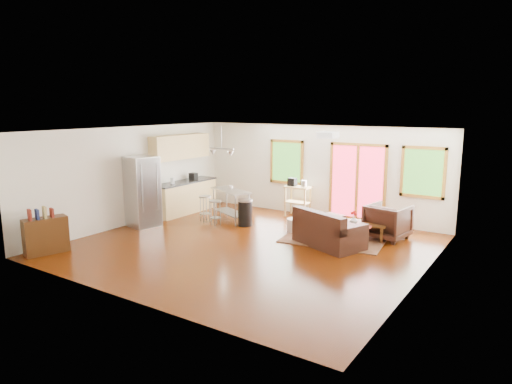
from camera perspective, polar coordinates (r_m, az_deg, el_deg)
The scene contains 28 objects.
floor at distance 10.42m, azimuth -0.91°, elevation -6.81°, with size 7.50×7.00×0.02m, color #381402.
ceiling at distance 9.95m, azimuth -0.96°, elevation 7.74°, with size 7.50×7.00×0.02m, color white.
back_wall at distance 13.11m, azimuth 7.75°, elevation 2.61°, with size 7.50×0.02×2.60m, color silver.
left_wall at distance 12.58m, azimuth -15.24°, elevation 1.99°, with size 0.02×7.00×2.60m, color silver.
right_wall at distance 8.60m, azimuth 20.25°, elevation -2.22°, with size 0.02×7.00×2.60m, color silver.
front_wall at distance 7.53m, azimuth -16.19°, elevation -3.76°, with size 7.50×0.02×2.60m, color silver.
window_left at distance 13.50m, azimuth 3.84°, elevation 3.77°, with size 1.10×0.05×1.30m.
french_doors at distance 12.63m, azimuth 12.53°, elevation 1.23°, with size 1.60×0.05×2.10m.
window_right at distance 12.08m, azimuth 20.16°, elevation 2.32°, with size 1.10×0.05×1.30m.
rug at distance 11.14m, azimuth 9.81°, elevation -5.69°, with size 2.31×1.78×0.02m, color #4A5E35.
loveseat at distance 10.45m, azimuth 8.95°, elevation -4.95°, with size 1.77×1.40×0.83m.
coffee_table at distance 11.09m, azimuth 13.14°, elevation -4.00°, with size 1.20×0.94×0.42m.
armchair at distance 11.29m, azimuth 16.15°, elevation -3.38°, with size 0.90×0.84×0.92m, color black.
ottoman at distance 11.93m, azimuth 9.31°, elevation -3.72°, with size 0.55×0.55×0.36m, color black.
pouf at distance 11.54m, azimuth 4.84°, elevation -4.17°, with size 0.39×0.39×0.34m, color beige.
vase at distance 10.92m, azimuth 12.09°, elevation -3.35°, with size 0.19×0.20×0.32m.
book at distance 10.69m, azimuth 13.12°, elevation -3.55°, with size 0.22×0.03×0.29m, color maroon.
cabinets at distance 13.62m, azimuth -9.05°, elevation 1.29°, with size 0.64×2.24×2.30m.
refrigerator at distance 12.30m, azimuth -14.02°, elevation 0.07°, with size 0.87×0.85×1.84m.
island at distance 12.57m, azimuth -3.18°, elevation -0.94°, with size 1.46×1.05×0.86m.
cup at distance 12.09m, azimuth -3.19°, elevation 0.64°, with size 0.13×0.10×0.13m, color white.
bar_stool_a at distance 12.54m, azimuth -6.41°, elevation -1.30°, with size 0.44×0.44×0.71m.
bar_stool_b at distance 12.12m, azimuth -5.08°, elevation -1.85°, with size 0.39×0.39×0.67m.
trash_can at distance 12.05m, azimuth -1.37°, elevation -2.55°, with size 0.51×0.51×0.72m.
kitchen_cart at distance 13.08m, azimuth 5.17°, elevation 0.21°, with size 0.73×0.48×1.10m.
bookshelf at distance 10.79m, azimuth -24.81°, elevation -4.89°, with size 0.58×0.94×1.04m.
ceiling_flush at distance 9.69m, azimuth 8.98°, elevation 7.05°, with size 0.35×0.35×0.12m, color white.
pendant_light at distance 12.33m, azimuth -4.33°, elevation 4.96°, with size 0.80×0.18×0.79m.
Camera 1 is at (5.60, -8.20, 3.13)m, focal length 32.00 mm.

